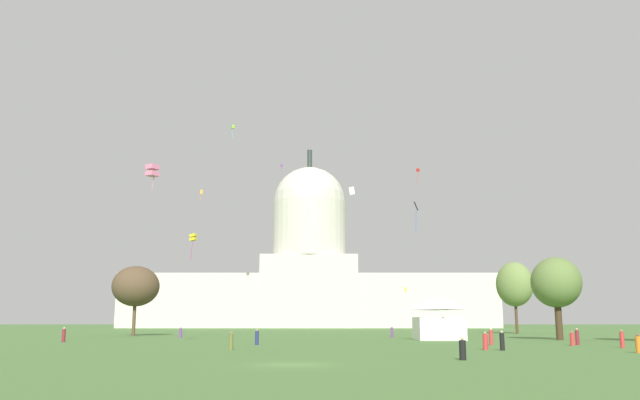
% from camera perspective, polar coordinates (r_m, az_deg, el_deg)
% --- Properties ---
extents(ground_plane, '(800.00, 800.00, 0.00)m').
position_cam_1_polar(ground_plane, '(38.45, -2.46, -14.37)').
color(ground_plane, '#4C7538').
extents(capitol_building, '(130.17, 25.98, 64.48)m').
position_cam_1_polar(capitol_building, '(230.47, -0.91, -6.56)').
color(capitol_building, beige).
rests_on(capitol_building, ground_plane).
extents(event_tent, '(6.28, 7.21, 5.80)m').
position_cam_1_polar(event_tent, '(87.41, 10.49, -10.23)').
color(event_tent, white).
rests_on(event_tent, ground_plane).
extents(tree_west_mid, '(9.97, 9.74, 11.55)m').
position_cam_1_polar(tree_west_mid, '(113.00, -15.98, -7.37)').
color(tree_west_mid, brown).
rests_on(tree_west_mid, ground_plane).
extents(tree_east_far, '(7.36, 7.57, 10.85)m').
position_cam_1_polar(tree_east_far, '(91.68, 20.25, -6.90)').
color(tree_east_far, '#42301E').
rests_on(tree_east_far, ground_plane).
extents(tree_east_mid, '(9.52, 9.94, 13.91)m').
position_cam_1_polar(tree_east_mid, '(133.18, 16.91, -7.17)').
color(tree_east_mid, '#4C3823').
rests_on(tree_east_mid, ground_plane).
extents(person_red_near_tree_west, '(0.55, 0.55, 1.56)m').
position_cam_1_polar(person_red_near_tree_west, '(59.14, 14.50, -12.06)').
color(person_red_near_tree_west, red).
rests_on(person_red_near_tree_west, ground_plane).
extents(person_purple_front_left, '(0.57, 0.57, 1.53)m').
position_cam_1_polar(person_purple_front_left, '(100.00, -12.21, -11.45)').
color(person_purple_front_left, '#703D93').
rests_on(person_purple_front_left, ground_plane).
extents(person_orange_lawn_far_right, '(0.57, 0.57, 1.50)m').
position_cam_1_polar(person_orange_lawn_far_right, '(57.32, 26.45, -11.39)').
color(person_orange_lawn_far_right, orange).
rests_on(person_orange_lawn_far_right, ground_plane).
extents(person_maroon_lawn_far_left, '(0.54, 0.54, 1.74)m').
position_cam_1_polar(person_maroon_lawn_far_left, '(83.48, -21.73, -11.08)').
color(person_maroon_lawn_far_left, maroon).
rests_on(person_maroon_lawn_far_left, ground_plane).
extents(person_purple_back_center, '(0.53, 0.53, 1.74)m').
position_cam_1_polar(person_purple_back_center, '(97.24, 6.44, -11.58)').
color(person_purple_back_center, '#703D93').
rests_on(person_purple_back_center, ground_plane).
extents(person_black_mid_center, '(0.62, 0.62, 1.47)m').
position_cam_1_polar(person_black_mid_center, '(43.50, 12.58, -12.83)').
color(person_black_mid_center, black).
rests_on(person_black_mid_center, ground_plane).
extents(person_red_front_center, '(0.53, 0.53, 1.68)m').
position_cam_1_polar(person_red_front_center, '(67.45, 25.26, -11.13)').
color(person_red_front_center, red).
rests_on(person_red_front_center, ground_plane).
extents(person_maroon_mid_right, '(0.52, 0.52, 1.73)m').
position_cam_1_polar(person_maroon_mid_right, '(73.79, 21.90, -11.23)').
color(person_maroon_mid_right, maroon).
rests_on(person_maroon_mid_right, ground_plane).
extents(person_navy_front_right, '(0.51, 0.51, 1.62)m').
position_cam_1_polar(person_navy_front_right, '(69.22, -5.57, -12.06)').
color(person_navy_front_right, navy).
rests_on(person_navy_front_right, ground_plane).
extents(person_black_near_tent, '(0.56, 0.56, 1.66)m').
position_cam_1_polar(person_black_near_tent, '(58.20, 15.89, -11.97)').
color(person_black_near_tent, black).
rests_on(person_black_near_tent, ground_plane).
extents(person_red_edge_east, '(0.51, 0.51, 1.74)m').
position_cam_1_polar(person_red_edge_east, '(71.36, 14.97, -11.67)').
color(person_red_edge_east, red).
rests_on(person_red_edge_east, ground_plane).
extents(person_olive_mid_left, '(0.45, 0.45, 1.56)m').
position_cam_1_polar(person_olive_mid_left, '(57.13, -7.86, -12.34)').
color(person_olive_mid_left, olive).
rests_on(person_olive_mid_left, ground_plane).
extents(person_red_back_right, '(0.58, 0.58, 1.48)m').
position_cam_1_polar(person_red_back_right, '(71.38, 21.51, -11.41)').
color(person_red_back_right, red).
rests_on(person_red_back_right, ground_plane).
extents(kite_violet_high, '(0.67, 0.69, 4.12)m').
position_cam_1_polar(kite_violet_high, '(191.57, -3.39, 3.04)').
color(kite_violet_high, purple).
extents(kite_white_low, '(0.70, 0.40, 1.03)m').
position_cam_1_polar(kite_white_low, '(73.13, 2.89, 0.82)').
color(kite_white_low, white).
extents(kite_gold_low, '(0.78, 0.59, 4.41)m').
position_cam_1_polar(kite_gold_low, '(176.29, 7.63, -8.06)').
color(kite_gold_low, gold).
extents(kite_pink_low, '(1.52, 1.51, 2.78)m').
position_cam_1_polar(kite_pink_low, '(69.49, -14.59, 2.54)').
color(kite_pink_low, pink).
extents(kite_yellow_low, '(1.12, 1.08, 4.11)m').
position_cam_1_polar(kite_yellow_low, '(98.54, -11.14, -3.30)').
color(kite_yellow_low, yellow).
extents(kite_lime_high, '(1.01, 0.99, 3.88)m').
position_cam_1_polar(kite_lime_high, '(175.99, -7.68, 6.43)').
color(kite_lime_high, '#8CD133').
extents(kite_red_high, '(1.01, 1.06, 4.15)m').
position_cam_1_polar(kite_red_high, '(164.00, 8.72, 2.63)').
color(kite_red_high, red).
extents(kite_orange_mid, '(0.58, 0.41, 2.76)m').
position_cam_1_polar(kite_orange_mid, '(151.75, -10.44, 0.62)').
color(kite_orange_mid, orange).
extents(kite_black_mid, '(0.72, 0.73, 4.30)m').
position_cam_1_polar(kite_black_mid, '(91.25, 8.55, -0.87)').
color(kite_black_mid, black).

